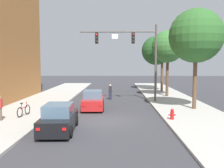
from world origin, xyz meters
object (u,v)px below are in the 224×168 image
at_px(bicycle_leaning, 24,110).
at_px(street_tree_nearest, 196,36).
at_px(car_following_black, 59,119).
at_px(car_lead_red, 93,101).
at_px(pedestrian_crossing_road, 110,91).
at_px(fire_hydrant, 172,114).
at_px(street_tree_farthest, 156,51).
at_px(traffic_signal_mast, 134,48).
at_px(street_tree_second, 168,47).
at_px(street_tree_third, 162,53).

height_order(bicycle_leaning, street_tree_nearest, street_tree_nearest).
bearing_deg(street_tree_nearest, bicycle_leaning, -166.62).
bearing_deg(car_following_black, car_lead_red, 79.84).
relative_size(pedestrian_crossing_road, fire_hydrant, 2.28).
bearing_deg(car_lead_red, street_tree_farthest, 63.42).
relative_size(traffic_signal_mast, pedestrian_crossing_road, 4.58).
bearing_deg(car_following_black, traffic_signal_mast, 65.39).
bearing_deg(fire_hydrant, street_tree_farthest, 84.55).
xyz_separation_m(fire_hydrant, street_tree_second, (1.99, 11.93, 5.21)).
bearing_deg(car_lead_red, car_following_black, -100.16).
height_order(pedestrian_crossing_road, street_tree_third, street_tree_third).
height_order(street_tree_nearest, street_tree_second, street_tree_nearest).
bearing_deg(fire_hydrant, car_lead_red, 141.86).
relative_size(fire_hydrant, street_tree_farthest, 0.09).
xyz_separation_m(fire_hydrant, street_tree_nearest, (2.68, 4.02, 5.57)).
distance_m(traffic_signal_mast, car_following_black, 12.72).
height_order(street_tree_nearest, street_tree_third, street_tree_nearest).
height_order(bicycle_leaning, fire_hydrant, bicycle_leaning).
xyz_separation_m(car_lead_red, car_following_black, (-1.26, -7.06, 0.00)).
bearing_deg(car_lead_red, bicycle_leaning, -142.17).
xyz_separation_m(car_lead_red, pedestrian_crossing_road, (1.31, 5.61, 0.19)).
xyz_separation_m(street_tree_nearest, street_tree_second, (-0.69, 7.91, -0.36)).
xyz_separation_m(traffic_signal_mast, car_following_black, (-4.93, -10.75, -4.66)).
bearing_deg(bicycle_leaning, car_following_black, -46.17).
distance_m(bicycle_leaning, street_tree_third, 20.93).
bearing_deg(car_following_black, fire_hydrant, 20.10).
bearing_deg(pedestrian_crossing_road, street_tree_nearest, -40.64).
height_order(bicycle_leaning, street_tree_second, street_tree_second).
bearing_deg(traffic_signal_mast, bicycle_leaning, -138.67).
distance_m(car_lead_red, street_tree_third, 15.48).
bearing_deg(street_tree_third, bicycle_leaning, -128.22).
bearing_deg(street_tree_nearest, car_lead_red, 176.73).
xyz_separation_m(car_lead_red, street_tree_second, (7.72, 7.43, 5.00)).
distance_m(car_following_black, bicycle_leaning, 4.83).
bearing_deg(car_following_black, pedestrian_crossing_road, 78.53).
bearing_deg(traffic_signal_mast, street_tree_second, 42.62).
bearing_deg(traffic_signal_mast, street_tree_nearest, -41.33).
height_order(street_tree_nearest, street_tree_farthest, street_tree_nearest).
relative_size(street_tree_nearest, street_tree_second, 1.10).
height_order(fire_hydrant, street_tree_third, street_tree_third).
bearing_deg(pedestrian_crossing_road, car_following_black, -101.47).
xyz_separation_m(street_tree_nearest, street_tree_third, (-0.40, 12.93, -0.83)).
relative_size(pedestrian_crossing_road, street_tree_second, 0.22).
bearing_deg(street_tree_second, car_lead_red, -136.10).
bearing_deg(street_tree_nearest, street_tree_farthest, 92.91).
distance_m(fire_hydrant, street_tree_second, 13.17).
bearing_deg(car_lead_red, street_tree_nearest, -3.27).
xyz_separation_m(traffic_signal_mast, street_tree_farthest, (3.95, 11.52, 0.29)).
height_order(car_following_black, fire_hydrant, car_following_black).
xyz_separation_m(car_lead_red, fire_hydrant, (5.73, -4.50, -0.22)).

